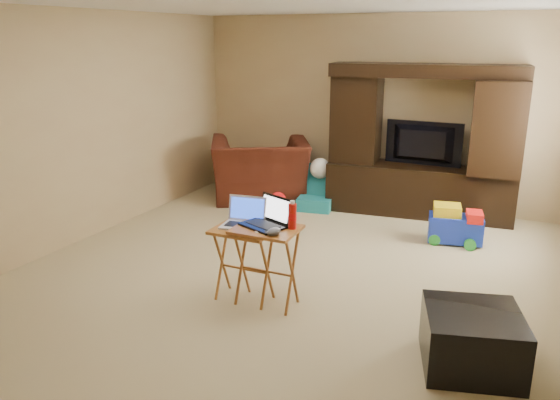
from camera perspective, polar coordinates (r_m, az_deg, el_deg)
The scene contains 19 objects.
floor at distance 5.35m, azimuth 0.93°, elevation -7.66°, with size 5.50×5.50×0.00m, color beige.
ceiling at distance 4.88m, azimuth 1.08°, elevation 20.12°, with size 5.50×5.50×0.00m, color silver.
wall_back at distance 7.53m, azimuth 9.88°, elevation 9.16°, with size 5.00×5.00×0.00m, color tan.
wall_front at distance 2.81m, azimuth -23.20°, elevation -4.74°, with size 5.00×5.00×0.00m, color tan.
wall_left at distance 6.41m, azimuth -19.93°, elevation 7.12°, with size 5.50×5.50×0.00m, color tan.
entertainment_center at distance 7.10m, azimuth 14.62°, elevation 5.95°, with size 2.32×0.58×1.90m, color black.
television at distance 7.12m, azimuth 14.61°, elevation 5.66°, with size 0.96×0.13×0.55m, color black.
recliner at distance 7.65m, azimuth -2.11°, elevation 3.22°, with size 1.30×1.14×0.85m, color #45190E.
child_rocker at distance 7.22m, azimuth 3.77°, elevation 1.31°, with size 0.44×0.50×0.59m, color #177481, non-canonical shape.
plush_toy at distance 6.61m, azimuth -0.20°, elevation -0.89°, with size 0.38×0.31×0.42m, color red, non-canonical shape.
push_toy at distance 6.34m, azimuth 17.88°, elevation -2.41°, with size 0.59×0.42×0.44m, color #1730BC, non-canonical shape.
ottoman at distance 4.10m, azimuth 19.39°, elevation -13.62°, with size 0.64×0.64×0.41m, color black.
tray_table_left at distance 4.74m, azimuth -3.77°, elevation -6.72°, with size 0.50×0.40×0.65m, color #AC6129.
tray_table_right at distance 4.65m, azimuth -1.41°, elevation -6.95°, with size 0.53×0.42×0.69m, color #9B5D25.
laptop_left at distance 4.62m, azimuth -4.02°, elevation -1.43°, with size 0.34×0.28×0.24m, color #B9B9BE.
laptop_right at distance 4.52m, azimuth -1.79°, elevation -1.35°, with size 0.36×0.29×0.24m, color black.
mouse_left at distance 4.47m, azimuth -2.17°, elevation -3.31°, with size 0.08×0.13×0.05m, color white.
mouse_right at distance 4.35m, azimuth -0.64°, elevation -3.31°, with size 0.09×0.14×0.06m, color #434348.
water_bottle at distance 4.47m, azimuth 1.30°, elevation -1.72°, with size 0.07×0.07×0.21m, color #B8120B.
Camera 1 is at (2.03, -4.43, 2.21)m, focal length 35.00 mm.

